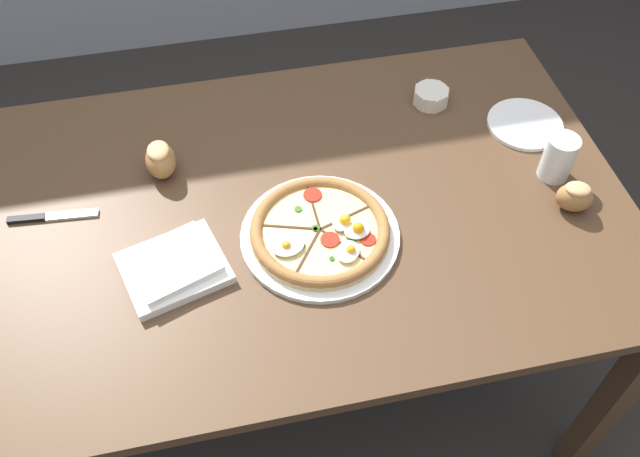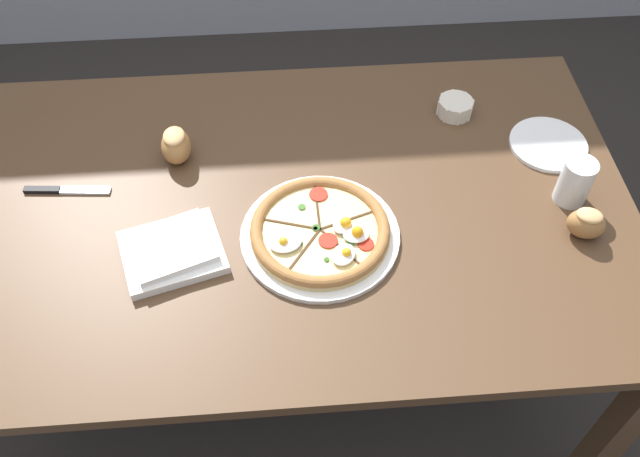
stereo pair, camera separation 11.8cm
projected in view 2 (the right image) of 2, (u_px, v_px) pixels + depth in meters
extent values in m
plane|color=#2D2826|center=(287.00, 371.00, 2.08)|extent=(12.00, 12.00, 0.00)
cube|color=#513823|center=(274.00, 210.00, 1.49)|extent=(1.58, 0.94, 0.03)
cube|color=#513823|center=(609.00, 439.00, 1.56)|extent=(0.06, 0.06, 0.74)
cube|color=#513823|center=(28.00, 202.00, 2.01)|extent=(0.06, 0.06, 0.74)
cube|color=#513823|center=(515.00, 175.00, 2.09)|extent=(0.06, 0.06, 0.74)
cylinder|color=white|center=(320.00, 236.00, 1.41)|extent=(0.33, 0.33, 0.01)
cylinder|color=#DBB775|center=(320.00, 232.00, 1.40)|extent=(0.29, 0.29, 0.01)
cylinder|color=#E0CC84|center=(320.00, 230.00, 1.40)|extent=(0.25, 0.25, 0.00)
torus|color=#A36B38|center=(320.00, 230.00, 1.40)|extent=(0.29, 0.29, 0.03)
cube|color=#472D19|center=(347.00, 220.00, 1.41)|extent=(0.12, 0.05, 0.00)
cube|color=#472D19|center=(317.00, 207.00, 1.44)|extent=(0.01, 0.12, 0.00)
cube|color=#472D19|center=(291.00, 224.00, 1.41)|extent=(0.12, 0.04, 0.00)
cube|color=#472D19|center=(304.00, 250.00, 1.36)|extent=(0.08, 0.10, 0.00)
cube|color=#472D19|center=(340.00, 247.00, 1.37)|extent=(0.08, 0.10, 0.00)
cylinder|color=red|center=(318.00, 195.00, 1.46)|extent=(0.04, 0.04, 0.00)
cylinder|color=red|center=(366.00, 245.00, 1.37)|extent=(0.03, 0.03, 0.00)
cylinder|color=red|center=(328.00, 241.00, 1.38)|extent=(0.04, 0.04, 0.00)
ellipsoid|color=white|center=(344.00, 254.00, 1.35)|extent=(0.07, 0.07, 0.01)
sphere|color=#F4AD1E|center=(346.00, 253.00, 1.34)|extent=(0.02, 0.02, 0.02)
ellipsoid|color=white|center=(286.00, 242.00, 1.37)|extent=(0.08, 0.07, 0.01)
sphere|color=#F4AD1E|center=(283.00, 241.00, 1.36)|extent=(0.02, 0.02, 0.02)
ellipsoid|color=white|center=(356.00, 234.00, 1.38)|extent=(0.06, 0.05, 0.01)
sphere|color=orange|center=(358.00, 232.00, 1.37)|extent=(0.02, 0.02, 0.02)
ellipsoid|color=white|center=(342.00, 224.00, 1.40)|extent=(0.05, 0.06, 0.01)
sphere|color=#F4AD1E|center=(346.00, 222.00, 1.39)|extent=(0.02, 0.02, 0.02)
cylinder|color=#2D5B1E|center=(327.00, 259.00, 1.35)|extent=(0.01, 0.01, 0.00)
cylinder|color=#386B23|center=(302.00, 207.00, 1.43)|extent=(0.02, 0.02, 0.00)
cylinder|color=#2D5B1E|center=(316.00, 194.00, 1.46)|extent=(0.02, 0.02, 0.00)
cylinder|color=#2D5B1E|center=(316.00, 228.00, 1.40)|extent=(0.02, 0.02, 0.00)
cylinder|color=#2D5B1E|center=(299.00, 243.00, 1.37)|extent=(0.01, 0.01, 0.00)
cylinder|color=#477A2D|center=(351.00, 243.00, 1.37)|extent=(0.02, 0.02, 0.00)
cylinder|color=#386B23|center=(315.00, 228.00, 1.40)|extent=(0.01, 0.01, 0.00)
cylinder|color=silver|center=(455.00, 107.00, 1.65)|extent=(0.08, 0.08, 0.04)
cylinder|color=gold|center=(455.00, 106.00, 1.64)|extent=(0.07, 0.07, 0.02)
cylinder|color=silver|center=(472.00, 106.00, 1.65)|extent=(0.01, 0.01, 0.04)
cylinder|color=silver|center=(464.00, 99.00, 1.67)|extent=(0.01, 0.01, 0.04)
cylinder|color=silver|center=(452.00, 96.00, 1.67)|extent=(0.01, 0.01, 0.04)
cylinder|color=silver|center=(441.00, 100.00, 1.66)|extent=(0.01, 0.01, 0.04)
cylinder|color=silver|center=(438.00, 108.00, 1.64)|extent=(0.01, 0.01, 0.04)
cylinder|color=silver|center=(446.00, 116.00, 1.63)|extent=(0.01, 0.01, 0.04)
cylinder|color=silver|center=(459.00, 119.00, 1.62)|extent=(0.01, 0.01, 0.04)
cylinder|color=silver|center=(470.00, 115.00, 1.63)|extent=(0.01, 0.01, 0.04)
cube|color=white|center=(172.00, 252.00, 1.38)|extent=(0.24, 0.22, 0.02)
cube|color=white|center=(171.00, 247.00, 1.37)|extent=(0.20, 0.19, 0.02)
ellipsoid|color=#A3703D|center=(176.00, 146.00, 1.54)|extent=(0.07, 0.09, 0.08)
ellipsoid|color=tan|center=(174.00, 136.00, 1.51)|extent=(0.05, 0.06, 0.02)
ellipsoid|color=#A3703D|center=(586.00, 224.00, 1.40)|extent=(0.09, 0.08, 0.07)
ellipsoid|color=tan|center=(590.00, 216.00, 1.38)|extent=(0.07, 0.06, 0.02)
cube|color=silver|center=(85.00, 191.00, 1.50)|extent=(0.11, 0.03, 0.01)
cube|color=black|center=(42.00, 190.00, 1.50)|extent=(0.08, 0.02, 0.01)
cylinder|color=white|center=(575.00, 181.00, 1.45)|extent=(0.07, 0.07, 0.11)
cylinder|color=silver|center=(572.00, 188.00, 1.46)|extent=(0.06, 0.06, 0.06)
cylinder|color=white|center=(548.00, 144.00, 1.59)|extent=(0.18, 0.18, 0.01)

